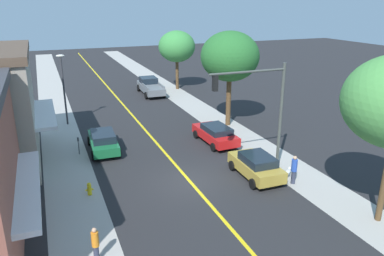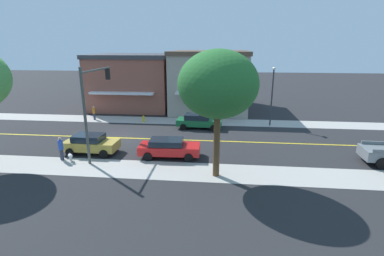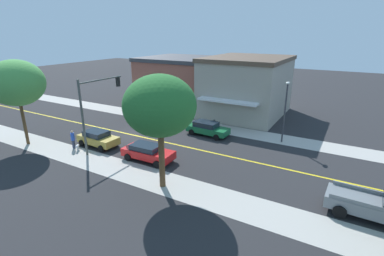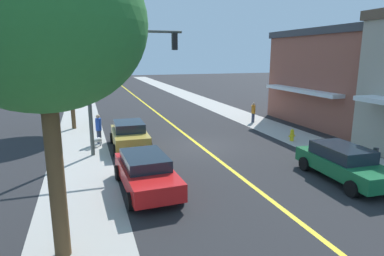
{
  "view_description": "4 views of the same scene",
  "coord_description": "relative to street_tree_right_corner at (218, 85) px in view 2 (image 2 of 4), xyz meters",
  "views": [
    {
      "loc": [
        -7.55,
        -19.0,
        10.41
      ],
      "look_at": [
        2.38,
        5.62,
        1.35
      ],
      "focal_mm": 35.2,
      "sensor_mm": 36.0,
      "label": 1
    },
    {
      "loc": [
        24.71,
        9.26,
        8.23
      ],
      "look_at": [
        0.62,
        6.74,
        1.32
      ],
      "focal_mm": 27.18,
      "sensor_mm": 36.0,
      "label": 2
    },
    {
      "loc": [
        21.83,
        19.88,
        10.58
      ],
      "look_at": [
        -1.24,
        6.64,
        1.56
      ],
      "focal_mm": 26.58,
      "sensor_mm": 36.0,
      "label": 3
    },
    {
      "loc": [
        6.32,
        17.6,
        5.27
      ],
      "look_at": [
        1.23,
        2.15,
        1.63
      ],
      "focal_mm": 30.76,
      "sensor_mm": 36.0,
      "label": 4
    }
  ],
  "objects": [
    {
      "name": "pedestrian_orange_shirt",
      "position": [
        -13.47,
        -14.25,
        -5.11
      ],
      "size": [
        0.31,
        0.31,
        1.58
      ],
      "rotation": [
        0.0,
        0.0,
        4.59
      ],
      "color": "#33384C",
      "rests_on": "ground"
    },
    {
      "name": "street_lamp",
      "position": [
        -13.08,
        5.42,
        -2.15
      ],
      "size": [
        0.7,
        0.36,
        6.11
      ],
      "color": "#38383D",
      "rests_on": "ground"
    },
    {
      "name": "street_tree_right_corner",
      "position": [
        0.0,
        0.0,
        0.0
      ],
      "size": [
        4.9,
        4.9,
        8.06
      ],
      "color": "brown",
      "rests_on": "ground"
    },
    {
      "name": "pedestrian_blue_shirt",
      "position": [
        -1.52,
        -11.48,
        -5.01
      ],
      "size": [
        0.35,
        0.35,
        1.78
      ],
      "rotation": [
        0.0,
        0.0,
        3.95
      ],
      "color": "#33384C",
      "rests_on": "ground"
    },
    {
      "name": "gold_sedan_right_curb",
      "position": [
        -3.15,
        -9.91,
        -5.16
      ],
      "size": [
        2.15,
        4.16,
        1.5
      ],
      "rotation": [
        0.0,
        0.0,
        1.55
      ],
      "color": "#B29338",
      "rests_on": "ground"
    },
    {
      "name": "brick_apartment_block",
      "position": [
        -21.27,
        -11.7,
        -2.38
      ],
      "size": [
        11.03,
        10.55,
        7.11
      ],
      "rotation": [
        0.0,
        0.0,
        -1.57
      ],
      "color": "#935142",
      "rests_on": "ground"
    },
    {
      "name": "pale_office_building",
      "position": [
        -21.26,
        -1.41,
        -2.16
      ],
      "size": [
        13.09,
        9.72,
        7.56
      ],
      "rotation": [
        0.0,
        0.0,
        -1.57
      ],
      "color": "#A39989",
      "rests_on": "ground"
    },
    {
      "name": "road_centerline_stripe",
      "position": [
        -7.14,
        -9.0,
        -5.95
      ],
      "size": [
        0.2,
        126.0,
        0.0
      ],
      "primitive_type": "cube",
      "color": "yellow",
      "rests_on": "ground"
    },
    {
      "name": "ground_plane",
      "position": [
        -7.14,
        -9.0,
        -5.95
      ],
      "size": [
        140.0,
        140.0,
        0.0
      ],
      "primitive_type": "plane",
      "color": "#262628"
    },
    {
      "name": "green_sedan_left_curb",
      "position": [
        -11.15,
        -2.05,
        -5.18
      ],
      "size": [
        2.17,
        4.64,
        1.47
      ],
      "rotation": [
        0.0,
        0.0,
        1.53
      ],
      "color": "#196638",
      "rests_on": "ground"
    },
    {
      "name": "fire_hydrant",
      "position": [
        -12.99,
        -8.35,
        -5.58
      ],
      "size": [
        0.44,
        0.24,
        0.74
      ],
      "color": "yellow",
      "rests_on": "ground"
    },
    {
      "name": "sidewalk_right",
      "position": [
        -0.43,
        -9.0,
        -5.95
      ],
      "size": [
        3.02,
        126.0,
        0.01
      ],
      "primitive_type": "cube",
      "color": "#ADA8A0",
      "rests_on": "ground"
    },
    {
      "name": "red_sedan_right_curb",
      "position": [
        -2.94,
        -3.65,
        -5.19
      ],
      "size": [
        2.18,
        4.65,
        1.41
      ],
      "rotation": [
        0.0,
        0.0,
        1.61
      ],
      "color": "red",
      "rests_on": "ground"
    },
    {
      "name": "parking_meter",
      "position": [
        -12.88,
        -2.07,
        -5.11
      ],
      "size": [
        0.12,
        0.18,
        1.27
      ],
      "color": "#4C4C51",
      "rests_on": "ground"
    },
    {
      "name": "traffic_light_mast",
      "position": [
        -2.56,
        -9.13,
        -1.36
      ],
      "size": [
        5.11,
        0.32,
        6.85
      ],
      "rotation": [
        0.0,
        0.0,
        3.14
      ],
      "color": "#474C47",
      "rests_on": "ground"
    },
    {
      "name": "sidewalk_left",
      "position": [
        -13.85,
        -9.0,
        -5.95
      ],
      "size": [
        3.02,
        126.0,
        0.01
      ],
      "primitive_type": "cube",
      "color": "#ADA8A0",
      "rests_on": "ground"
    },
    {
      "name": "small_dog",
      "position": [
        -1.33,
        -10.71,
        -5.55
      ],
      "size": [
        0.73,
        0.66,
        0.6
      ],
      "rotation": [
        0.0,
        0.0,
        0.7
      ],
      "color": "silver",
      "rests_on": "ground"
    }
  ]
}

